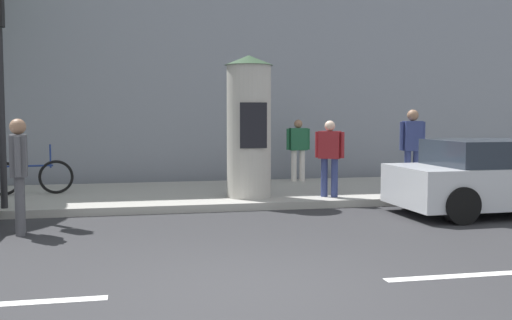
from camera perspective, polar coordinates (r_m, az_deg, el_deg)
name	(u,v)px	position (r m, az deg, el deg)	size (l,w,h in m)	color
ground_plane	(253,289)	(6.47, -0.25, -12.20)	(80.00, 80.00, 0.00)	#2B2B2D
sidewalk_curb	(189,195)	(13.25, -6.41, -3.32)	(36.00, 4.00, 0.15)	#9E9B93
lane_markings	(253,288)	(6.46, -0.25, -12.16)	(25.80, 0.16, 0.01)	silver
building_backdrop	(171,23)	(18.31, -8.09, 12.84)	(36.00, 5.00, 9.10)	gray
poster_column	(249,126)	(12.18, -0.68, 3.29)	(0.99, 0.99, 2.89)	#B2ADA3
pedestrian_near_pole	(19,166)	(9.80, -21.69, -0.52)	(0.29, 0.65, 1.78)	#4C4C51
pedestrian_with_bag	(298,145)	(15.13, 4.05, 1.40)	(0.61, 0.24, 1.56)	silver
pedestrian_in_light_jacket	(412,144)	(13.31, 14.69, 1.49)	(0.57, 0.27, 1.80)	navy
pedestrian_tallest	(330,153)	(12.31, 7.04, 0.70)	(0.53, 0.43, 1.57)	navy
bicycle_leaning	(30,176)	(13.45, -20.78, -1.47)	(1.77, 0.25, 1.09)	black
parked_car_red	(507,177)	(12.07, 22.82, -1.53)	(4.39, 1.98, 1.38)	silver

